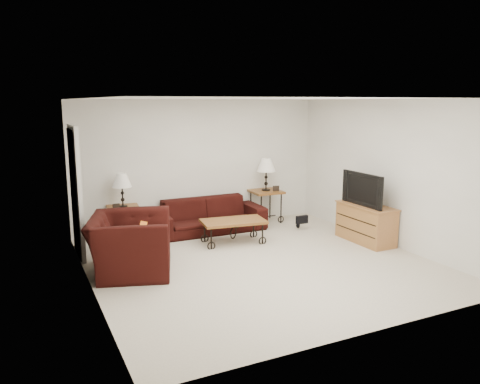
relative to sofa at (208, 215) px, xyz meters
name	(u,v)px	position (x,y,z in m)	size (l,w,h in m)	color
ground	(260,263)	(0.04, -2.02, -0.32)	(5.00, 5.00, 0.00)	beige
wall_back	(200,164)	(0.04, 0.48, 0.93)	(5.00, 0.02, 2.50)	white
wall_front	(374,221)	(0.04, -4.52, 0.93)	(5.00, 0.02, 2.50)	white
wall_left	(87,198)	(-2.46, -2.02, 0.93)	(0.02, 5.00, 2.50)	white
wall_right	(388,173)	(2.54, -2.02, 0.93)	(0.02, 5.00, 2.50)	white
ceiling	(261,99)	(0.04, -2.02, 2.18)	(5.00, 5.00, 0.00)	white
doorway	(75,193)	(-2.43, -0.37, 0.70)	(0.08, 0.94, 2.04)	black
sofa	(208,215)	(0.00, 0.00, 0.00)	(2.16, 0.84, 0.63)	black
side_table_left	(124,223)	(-1.57, 0.18, -0.01)	(0.55, 0.55, 0.60)	brown
side_table_right	(266,206)	(1.35, 0.18, 0.02)	(0.61, 0.61, 0.66)	brown
lamp_left	(122,190)	(-1.57, 0.18, 0.59)	(0.34, 0.34, 0.60)	black
lamp_right	(266,175)	(1.35, 0.18, 0.68)	(0.38, 0.38, 0.66)	black
photo_frame_left	(116,206)	(-1.72, 0.03, 0.34)	(0.12, 0.02, 0.10)	black
photo_frame_right	(276,188)	(1.50, 0.03, 0.40)	(0.13, 0.02, 0.11)	black
coffee_table	(233,231)	(0.12, -0.88, -0.11)	(1.11, 0.60, 0.41)	brown
armchair	(130,244)	(-1.84, -1.53, 0.10)	(1.29, 1.13, 0.84)	black
throw_pillow	(141,237)	(-1.69, -1.58, 0.20)	(0.38, 0.10, 0.38)	orange
tv_stand	(366,223)	(2.27, -1.84, 0.02)	(0.47, 1.12, 0.67)	#BB7145
television	(367,189)	(2.25, -1.84, 0.64)	(1.00, 0.13, 0.58)	black
backpack	(298,216)	(1.69, -0.54, -0.07)	(0.38, 0.29, 0.50)	black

